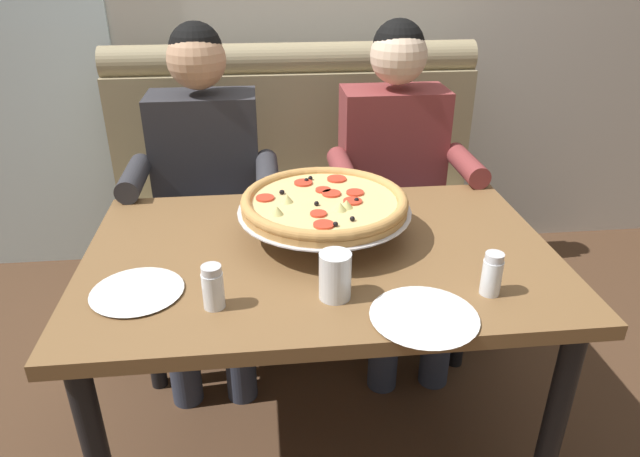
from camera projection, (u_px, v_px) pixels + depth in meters
name	position (u px, v px, depth m)	size (l,w,h in m)	color
ground_plane	(320.00, 443.00, 1.92)	(16.00, 16.00, 0.00)	#4C3321
booth_bench	(299.00, 222.00, 2.53)	(1.62, 0.78, 1.13)	#998966
dining_table	(320.00, 278.00, 1.63)	(1.30, 0.84, 0.75)	brown
diner_left	(206.00, 183.00, 2.12)	(0.54, 0.64, 1.27)	#2D3342
diner_right	(397.00, 175.00, 2.19)	(0.54, 0.64, 1.27)	#2D3342
pizza	(324.00, 203.00, 1.62)	(0.50, 0.50, 0.14)	silver
shaker_parmesan	(492.00, 277.00, 1.37)	(0.05, 0.05, 0.11)	white
shaker_oregano	(213.00, 290.00, 1.32)	(0.05, 0.05, 0.11)	white
plate_near_left	(137.00, 289.00, 1.39)	(0.23, 0.23, 0.02)	white
plate_near_right	(424.00, 314.00, 1.30)	(0.25, 0.25, 0.02)	white
drinking_glass	(335.00, 279.00, 1.36)	(0.08, 0.08, 0.12)	silver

